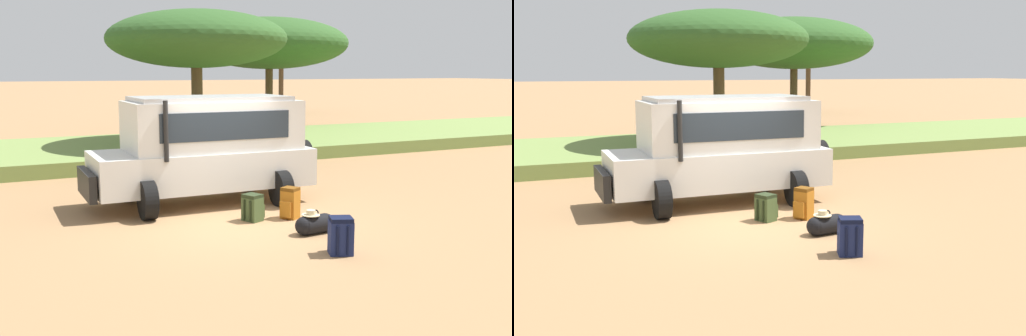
% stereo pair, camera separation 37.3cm
% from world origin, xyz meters
% --- Properties ---
extents(ground_plane, '(320.00, 320.00, 0.00)m').
position_xyz_m(ground_plane, '(0.00, 0.00, 0.00)').
color(ground_plane, '#9E754C').
extents(grass_bank, '(120.00, 7.00, 0.44)m').
position_xyz_m(grass_bank, '(0.00, 10.27, 0.22)').
color(grass_bank, olive).
rests_on(grass_bank, ground_plane).
extents(safari_vehicle, '(5.37, 2.81, 2.44)m').
position_xyz_m(safari_vehicle, '(0.04, 2.10, 1.29)').
color(safari_vehicle, silver).
rests_on(safari_vehicle, ground_plane).
extents(backpack_beside_front_wheel, '(0.46, 0.45, 0.55)m').
position_xyz_m(backpack_beside_front_wheel, '(0.28, 0.15, 0.27)').
color(backpack_beside_front_wheel, '#42562D').
rests_on(backpack_beside_front_wheel, ground_plane).
extents(backpack_cluster_center, '(0.48, 0.50, 0.63)m').
position_xyz_m(backpack_cluster_center, '(0.63, -2.49, 0.31)').
color(backpack_cluster_center, navy).
rests_on(backpack_cluster_center, ground_plane).
extents(backpack_near_rear_wheel, '(0.45, 0.43, 0.65)m').
position_xyz_m(backpack_near_rear_wheel, '(1.04, -0.00, 0.31)').
color(backpack_near_rear_wheel, '#B26619').
rests_on(backpack_near_rear_wheel, ground_plane).
extents(duffel_bag_low_black_case, '(0.84, 0.40, 0.46)m').
position_xyz_m(duffel_bag_low_black_case, '(0.90, -1.22, 0.19)').
color(duffel_bag_low_black_case, black).
rests_on(duffel_bag_low_black_case, ground_plane).
extents(acacia_tree_centre_back, '(6.31, 6.82, 5.10)m').
position_xyz_m(acacia_tree_centre_back, '(2.63, 9.76, 4.08)').
color(acacia_tree_centre_back, brown).
rests_on(acacia_tree_centre_back, ground_plane).
extents(acacia_tree_right_mid, '(7.80, 7.25, 5.53)m').
position_xyz_m(acacia_tree_right_mid, '(8.59, 15.82, 4.28)').
color(acacia_tree_right_mid, brown).
rests_on(acacia_tree_right_mid, ground_plane).
extents(acacia_tree_far_right, '(5.41, 5.31, 5.32)m').
position_xyz_m(acacia_tree_far_right, '(15.38, 27.32, 4.61)').
color(acacia_tree_far_right, brown).
rests_on(acacia_tree_far_right, ground_plane).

